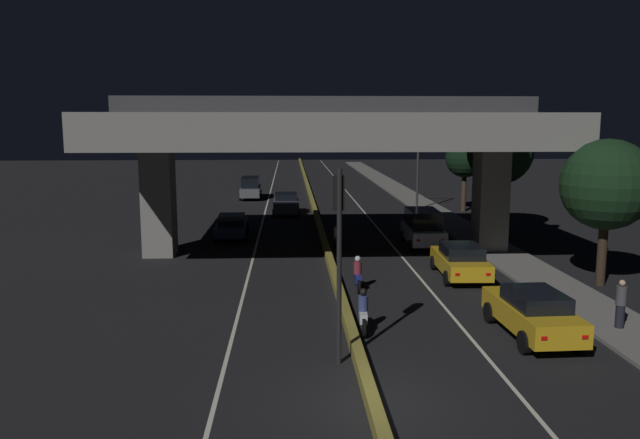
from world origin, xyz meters
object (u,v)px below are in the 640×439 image
at_px(street_lamp, 413,151).
at_px(car_dark_blue_lead_oncoming, 232,226).
at_px(traffic_light_left_of_median, 339,232).
at_px(motorcycle_blue_filtering_mid, 358,275).
at_px(car_grey_third_oncoming, 251,187).
at_px(pedestrian_on_sidewalk, 621,304).
at_px(motorcycle_black_filtering_far, 337,239).
at_px(car_grey_second_oncoming, 286,204).
at_px(car_taxi_yellow_second, 460,260).
at_px(car_taxi_yellow_lead, 532,312).
at_px(car_white_third, 423,227).
at_px(motorcycle_white_filtering_near, 363,313).

xyz_separation_m(street_lamp, car_dark_blue_lead_oncoming, (-12.77, -10.57, -3.86)).
distance_m(traffic_light_left_of_median, motorcycle_blue_filtering_mid, 8.42).
relative_size(car_grey_third_oncoming, pedestrian_on_sidewalk, 3.04).
relative_size(street_lamp, motorcycle_black_filtering_far, 4.04).
bearing_deg(car_grey_second_oncoming, motorcycle_black_filtering_far, 11.56).
height_order(car_dark_blue_lead_oncoming, car_grey_third_oncoming, car_grey_third_oncoming).
bearing_deg(car_grey_third_oncoming, car_grey_second_oncoming, 17.18).
bearing_deg(motorcycle_black_filtering_far, pedestrian_on_sidewalk, -152.09).
xyz_separation_m(street_lamp, motorcycle_black_filtering_far, (-6.88, -14.63, -3.93)).
relative_size(traffic_light_left_of_median, motorcycle_black_filtering_far, 2.91).
xyz_separation_m(car_grey_second_oncoming, motorcycle_blue_filtering_mid, (2.97, -21.18, -0.20)).
xyz_separation_m(car_taxi_yellow_second, car_grey_third_oncoming, (-10.84, 29.26, 0.23)).
distance_m(car_taxi_yellow_lead, pedestrian_on_sidewalk, 3.08).
distance_m(street_lamp, car_taxi_yellow_second, 21.23).
bearing_deg(car_white_third, traffic_light_left_of_median, 161.71).
bearing_deg(traffic_light_left_of_median, car_white_third, 70.19).
height_order(car_taxi_yellow_lead, car_grey_second_oncoming, car_grey_second_oncoming).
xyz_separation_m(traffic_light_left_of_median, street_lamp, (8.03, 30.20, 0.84)).
distance_m(car_taxi_yellow_second, pedestrian_on_sidewalk, 7.92).
height_order(traffic_light_left_of_median, car_taxi_yellow_lead, traffic_light_left_of_median).
height_order(car_dark_blue_lead_oncoming, pedestrian_on_sidewalk, pedestrian_on_sidewalk).
relative_size(car_white_third, car_grey_second_oncoming, 1.01).
bearing_deg(car_taxi_yellow_second, car_dark_blue_lead_oncoming, 48.72).
distance_m(car_dark_blue_lead_oncoming, car_grey_second_oncoming, 9.78).
relative_size(motorcycle_blue_filtering_mid, motorcycle_black_filtering_far, 1.00).
bearing_deg(pedestrian_on_sidewalk, car_grey_second_oncoming, 112.17).
relative_size(traffic_light_left_of_median, car_grey_third_oncoming, 1.14).
bearing_deg(car_taxi_yellow_lead, pedestrian_on_sidewalk, -84.41).
height_order(car_grey_third_oncoming, pedestrian_on_sidewalk, car_grey_third_oncoming).
bearing_deg(car_taxi_yellow_second, street_lamp, -3.28).
height_order(car_taxi_yellow_second, car_white_third, car_white_third).
relative_size(street_lamp, pedestrian_on_sidewalk, 4.80).
relative_size(traffic_light_left_of_median, motorcycle_blue_filtering_mid, 2.90).
bearing_deg(traffic_light_left_of_median, car_taxi_yellow_second, 57.21).
bearing_deg(car_white_third, car_taxi_yellow_lead, -177.29).
bearing_deg(car_taxi_yellow_lead, car_dark_blue_lead_oncoming, 29.75).
height_order(car_taxi_yellow_lead, motorcycle_black_filtering_far, car_taxi_yellow_lead).
bearing_deg(traffic_light_left_of_median, motorcycle_black_filtering_far, 85.77).
xyz_separation_m(car_grey_second_oncoming, pedestrian_on_sidewalk, (10.88, -26.70, 0.12)).
relative_size(traffic_light_left_of_median, car_grey_second_oncoming, 1.30).
xyz_separation_m(car_white_third, car_dark_blue_lead_oncoming, (-10.68, 3.13, -0.34)).
relative_size(street_lamp, car_taxi_yellow_second, 1.70).
height_order(traffic_light_left_of_median, car_white_third, traffic_light_left_of_median).
relative_size(car_taxi_yellow_lead, car_taxi_yellow_second, 1.00).
bearing_deg(car_grey_third_oncoming, traffic_light_left_of_median, 6.13).
height_order(car_taxi_yellow_lead, car_dark_blue_lead_oncoming, car_taxi_yellow_lead).
bearing_deg(motorcycle_white_filtering_near, traffic_light_left_of_median, 162.76).
bearing_deg(car_grey_third_oncoming, car_taxi_yellow_lead, 15.73).
height_order(traffic_light_left_of_median, pedestrian_on_sidewalk, traffic_light_left_of_median).
distance_m(traffic_light_left_of_median, pedestrian_on_sidewalk, 9.96).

